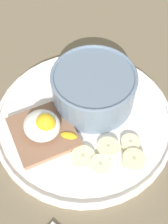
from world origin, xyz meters
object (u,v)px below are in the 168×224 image
toast_slice (43,133)px  banana_slice_inner (130,143)px  banana_slice_front (108,148)px  oatmeal_bowl (94,88)px  banana_slice_right (83,157)px  banana_slice_back (100,165)px  poached_egg (43,125)px  banana_slice_left (133,160)px

toast_slice → banana_slice_inner: (10.21, 8.36, -0.19)cm
banana_slice_inner → banana_slice_front: bearing=-119.4°
oatmeal_bowl → banana_slice_right: size_ratio=2.98×
banana_slice_back → poached_egg: bearing=-165.7°
banana_slice_back → banana_slice_right: (-2.63, -0.89, -0.13)cm
banana_slice_left → banana_slice_front: bearing=-164.4°
toast_slice → banana_slice_right: (7.03, 1.63, -0.27)cm
oatmeal_bowl → banana_slice_back: oatmeal_bowl is taller
banana_slice_front → banana_slice_inner: (1.71, 3.04, -0.10)cm
banana_slice_left → oatmeal_bowl: bearing=162.9°
toast_slice → banana_slice_inner: toast_slice is taller
banana_slice_left → banana_slice_back: 4.82cm
banana_slice_front → banana_slice_right: banana_slice_front is taller
poached_egg → banana_slice_left: bearing=27.2°
oatmeal_bowl → banana_slice_left: 12.78cm
banana_slice_left → poached_egg: bearing=-152.8°
oatmeal_bowl → banana_slice_back: 12.19cm
banana_slice_front → banana_slice_right: size_ratio=0.89×
oatmeal_bowl → banana_slice_inner: (9.71, -1.76, -2.70)cm
oatmeal_bowl → banana_slice_front: bearing=-31.0°
toast_slice → banana_slice_left: (12.48, 6.43, -0.00)cm
banana_slice_front → banana_slice_left: 4.13cm
poached_egg → banana_slice_front: bearing=32.0°
banana_slice_front → banana_slice_back: bearing=-67.4°
poached_egg → banana_slice_left: 14.02cm
toast_slice → banana_slice_back: 9.99cm
poached_egg → banana_slice_inner: size_ratio=2.15×
toast_slice → banana_slice_front: size_ratio=2.93×
poached_egg → banana_slice_right: 7.46cm
banana_slice_left → banana_slice_inner: 2.98cm
toast_slice → banana_slice_back: same height
oatmeal_bowl → banana_slice_right: 11.06cm
banana_slice_inner → banana_slice_right: bearing=-115.3°
banana_slice_back → banana_slice_inner: size_ratio=1.20×
oatmeal_bowl → banana_slice_front: size_ratio=3.36×
toast_slice → banana_slice_inner: 13.20cm
toast_slice → banana_slice_left: size_ratio=2.49×
toast_slice → poached_egg: bearing=33.0°
banana_slice_right → oatmeal_bowl: bearing=127.6°
poached_egg → banana_slice_right: size_ratio=1.70×
toast_slice → banana_slice_back: (9.66, 2.53, -0.15)cm
banana_slice_left → banana_slice_right: banana_slice_left is taller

